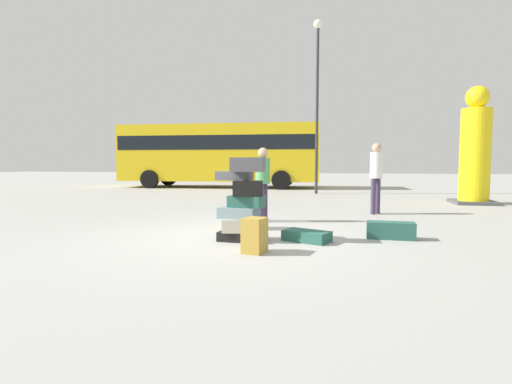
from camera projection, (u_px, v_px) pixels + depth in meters
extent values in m
plane|color=#9E9E99|center=(231.00, 238.00, 6.72)|extent=(80.00, 80.00, 0.00)
cube|color=black|center=(242.00, 236.00, 6.55)|extent=(0.77, 0.53, 0.15)
cube|color=beige|center=(244.00, 225.00, 6.51)|extent=(0.74, 0.53, 0.22)
cube|color=gray|center=(238.00, 213.00, 6.52)|extent=(0.66, 0.46, 0.18)
cube|color=#26594C|center=(247.00, 201.00, 6.53)|extent=(0.61, 0.44, 0.19)
cube|color=black|center=(248.00, 188.00, 6.43)|extent=(0.53, 0.39, 0.25)
cube|color=#4C4C51|center=(235.00, 176.00, 6.69)|extent=(0.62, 0.46, 0.15)
cube|color=#4C4C51|center=(248.00, 165.00, 6.41)|extent=(0.54, 0.36, 0.23)
cube|color=#26594C|center=(307.00, 236.00, 6.47)|extent=(0.84, 0.67, 0.17)
cube|color=#B28C33|center=(241.00, 211.00, 7.68)|extent=(0.17, 0.41, 0.69)
cube|color=#B28C33|center=(255.00, 235.00, 5.64)|extent=(0.36, 0.39, 0.50)
cube|color=#26594C|center=(391.00, 230.00, 6.67)|extent=(0.80, 0.32, 0.29)
cylinder|color=#3F334C|center=(265.00, 202.00, 8.72)|extent=(0.12, 0.12, 0.83)
cylinder|color=#3F334C|center=(261.00, 203.00, 8.52)|extent=(0.12, 0.12, 0.83)
cylinder|color=#4C9959|center=(263.00, 171.00, 8.57)|extent=(0.30, 0.30, 0.56)
sphere|color=tan|center=(263.00, 153.00, 8.54)|extent=(0.22, 0.22, 0.22)
cylinder|color=#3F334C|center=(378.00, 196.00, 9.94)|extent=(0.12, 0.12, 0.89)
cylinder|color=#3F334C|center=(373.00, 196.00, 9.79)|extent=(0.12, 0.12, 0.89)
cylinder|color=white|center=(376.00, 165.00, 9.81)|extent=(0.30, 0.30, 0.65)
sphere|color=tan|center=(377.00, 148.00, 9.78)|extent=(0.22, 0.22, 0.22)
cylinder|color=yellow|center=(475.00, 156.00, 12.21)|extent=(0.88, 0.88, 2.94)
sphere|color=yellow|center=(477.00, 97.00, 12.07)|extent=(0.69, 0.69, 0.69)
cube|color=#4C4C4C|center=(473.00, 202.00, 12.31)|extent=(1.23, 1.23, 0.10)
cube|color=yellow|center=(220.00, 153.00, 20.18)|extent=(10.16, 2.96, 2.80)
cube|color=black|center=(220.00, 143.00, 20.14)|extent=(9.96, 2.97, 0.70)
cylinder|color=black|center=(285.00, 178.00, 21.01)|extent=(0.91, 0.29, 0.90)
cylinder|color=black|center=(281.00, 180.00, 18.54)|extent=(0.91, 0.29, 0.90)
cylinder|color=black|center=(168.00, 177.00, 22.01)|extent=(0.91, 0.29, 0.90)
cylinder|color=black|center=(150.00, 179.00, 19.54)|extent=(0.91, 0.29, 0.90)
cylinder|color=#333338|center=(317.00, 112.00, 15.97)|extent=(0.12, 0.12, 6.65)
sphere|color=#F2F2CC|center=(318.00, 24.00, 15.71)|extent=(0.36, 0.36, 0.36)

